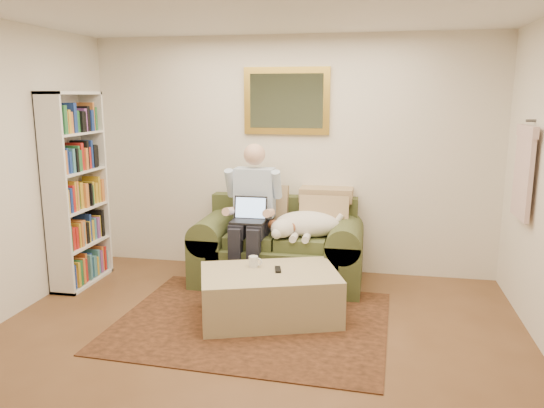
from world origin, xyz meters
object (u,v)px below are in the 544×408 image
(seated_man, at_px, (251,217))
(sleeping_dog, at_px, (307,224))
(coffee_mug, at_px, (253,262))
(bookshelf, at_px, (76,190))
(sofa, at_px, (279,254))
(laptop, at_px, (249,215))
(ottoman, at_px, (269,295))

(seated_man, xyz_separation_m, sleeping_dog, (0.58, 0.07, -0.07))
(seated_man, height_order, coffee_mug, seated_man)
(seated_man, height_order, bookshelf, bookshelf)
(sofa, xyz_separation_m, laptop, (-0.26, -0.23, 0.47))
(sofa, xyz_separation_m, bookshelf, (-2.05, -0.42, 0.70))
(bookshelf, bearing_deg, laptop, 6.23)
(laptop, relative_size, bookshelf, 0.17)
(coffee_mug, relative_size, bookshelf, 0.05)
(ottoman, xyz_separation_m, coffee_mug, (-0.17, 0.10, 0.27))
(coffee_mug, bearing_deg, ottoman, -31.44)
(seated_man, relative_size, ottoman, 1.23)
(sofa, distance_m, seated_man, 0.53)
(bookshelf, bearing_deg, coffee_mug, -12.11)
(seated_man, bearing_deg, ottoman, -65.86)
(sleeping_dog, relative_size, coffee_mug, 7.21)
(bookshelf, bearing_deg, sofa, 11.67)
(ottoman, xyz_separation_m, bookshelf, (-2.14, 0.53, 0.78))
(sleeping_dog, bearing_deg, sofa, 164.26)
(coffee_mug, height_order, bookshelf, bookshelf)
(laptop, distance_m, ottoman, 0.98)
(laptop, bearing_deg, seated_man, 90.00)
(seated_man, distance_m, ottoman, 1.01)
(ottoman, bearing_deg, sofa, 95.49)
(seated_man, height_order, laptop, seated_man)
(seated_man, relative_size, sleeping_dog, 2.04)
(coffee_mug, distance_m, bookshelf, 2.08)
(seated_man, xyz_separation_m, bookshelf, (-1.79, -0.26, 0.26))
(laptop, distance_m, bookshelf, 1.81)
(bookshelf, bearing_deg, sleeping_dog, 8.07)
(ottoman, bearing_deg, coffee_mug, 148.56)
(laptop, height_order, ottoman, laptop)
(seated_man, height_order, ottoman, seated_man)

